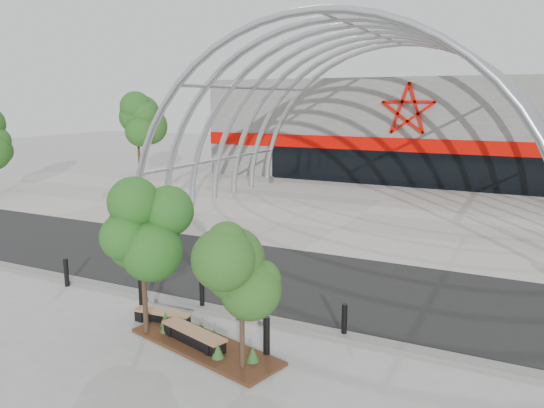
{
  "coord_description": "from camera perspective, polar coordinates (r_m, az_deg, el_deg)",
  "views": [
    {
      "loc": [
        8.61,
        -13.15,
        6.41
      ],
      "look_at": [
        0.0,
        4.0,
        2.6
      ],
      "focal_mm": 35.0,
      "sensor_mm": 36.0,
      "label": 1
    }
  ],
  "objects": [
    {
      "name": "bollard_1",
      "position": [
        16.77,
        -7.55,
        -9.67
      ],
      "size": [
        0.15,
        0.15,
        0.91
      ],
      "primitive_type": "cylinder",
      "color": "black",
      "rests_on": "ground"
    },
    {
      "name": "ground",
      "position": [
        16.98,
        -6.19,
        -11.02
      ],
      "size": [
        140.0,
        140.0,
        0.0
      ],
      "primitive_type": "plane",
      "color": "gray",
      "rests_on": "ground"
    },
    {
      "name": "vault_canopy",
      "position": [
        30.59,
        9.72,
        -1.0
      ],
      "size": [
        20.8,
        15.8,
        20.36
      ],
      "color": "#A4A9AE",
      "rests_on": "ground"
    },
    {
      "name": "bench_1",
      "position": [
        14.54,
        -8.42,
        -14.08
      ],
      "size": [
        2.21,
        1.06,
        0.45
      ],
      "color": "black",
      "rests_on": "ground"
    },
    {
      "name": "bollard_0",
      "position": [
        19.88,
        -21.25,
        -6.87
      ],
      "size": [
        0.16,
        0.16,
        0.99
      ],
      "primitive_type": "cylinder",
      "color": "black",
      "rests_on": "ground"
    },
    {
      "name": "bench_0",
      "position": [
        16.03,
        -11.71,
        -11.9
      ],
      "size": [
        1.78,
        0.53,
        0.37
      ],
      "color": "black",
      "rests_on": "ground"
    },
    {
      "name": "road",
      "position": [
        19.81,
        -0.66,
        -7.62
      ],
      "size": [
        140.0,
        7.0,
        0.02
      ],
      "primitive_type": "cube",
      "color": "black",
      "rests_on": "ground"
    },
    {
      "name": "bg_tree_0",
      "position": [
        43.83,
        -14.28,
        8.57
      ],
      "size": [
        3.0,
        3.0,
        6.45
      ],
      "color": "black",
      "rests_on": "ground"
    },
    {
      "name": "arena_building",
      "position": [
        47.45,
        16.33,
        7.86
      ],
      "size": [
        34.0,
        15.24,
        8.0
      ],
      "color": "#63635F",
      "rests_on": "ground"
    },
    {
      "name": "bollard_2",
      "position": [
        16.82,
        -13.85,
        -9.59
      ],
      "size": [
        0.17,
        0.17,
        1.05
      ],
      "primitive_type": "cylinder",
      "color": "black",
      "rests_on": "ground"
    },
    {
      "name": "street_tree_0",
      "position": [
        14.49,
        -13.89,
        -2.33
      ],
      "size": [
        1.89,
        1.89,
        4.3
      ],
      "color": "black",
      "rests_on": "ground"
    },
    {
      "name": "planting_bed",
      "position": [
        14.52,
        -7.36,
        -14.57
      ],
      "size": [
        4.73,
        2.47,
        0.48
      ],
      "color": "#391A10",
      "rests_on": "ground"
    },
    {
      "name": "bollard_3",
      "position": [
        13.72,
        -0.59,
        -14.11
      ],
      "size": [
        0.17,
        0.17,
        1.07
      ],
      "primitive_type": "cylinder",
      "color": "black",
      "rests_on": "ground"
    },
    {
      "name": "street_tree_1",
      "position": [
        12.37,
        -3.32,
        -6.92
      ],
      "size": [
        1.51,
        1.51,
        3.57
      ],
      "color": "#322518",
      "rests_on": "ground"
    },
    {
      "name": "kerb",
      "position": [
        16.76,
        -6.66,
        -11.12
      ],
      "size": [
        60.0,
        0.5,
        0.12
      ],
      "primitive_type": "cube",
      "color": "slate",
      "rests_on": "ground"
    },
    {
      "name": "forecourt",
      "position": [
        30.59,
        9.72,
        -0.99
      ],
      "size": [
        60.0,
        17.0,
        0.04
      ],
      "primitive_type": "cube",
      "color": "#A29D93",
      "rests_on": "ground"
    },
    {
      "name": "bollard_4",
      "position": [
        14.91,
        7.78,
        -12.34
      ],
      "size": [
        0.15,
        0.15,
        0.95
      ],
      "primitive_type": "cylinder",
      "color": "black",
      "rests_on": "ground"
    }
  ]
}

